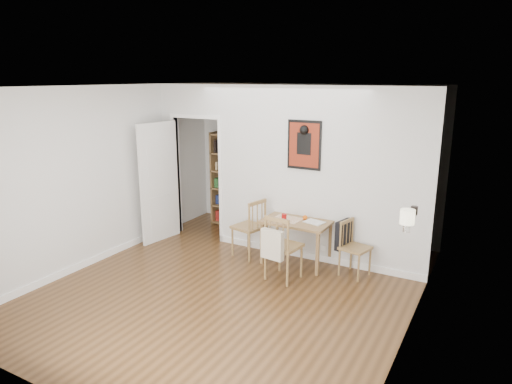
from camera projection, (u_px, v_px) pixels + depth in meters
The scene contains 15 objects.
ground at pixel (234, 286), 6.10m from camera, with size 5.20×5.20×0.00m, color brown.
room_shell at pixel (285, 173), 6.88m from camera, with size 5.20×5.20×5.20m.
dining_table at pixel (297, 226), 6.70m from camera, with size 0.98×0.63×0.67m.
chair_left at pixel (249, 227), 7.01m from camera, with size 0.56×0.56×0.92m.
chair_right at pixel (354, 247), 6.34m from camera, with size 0.52×0.48×0.79m.
chair_front at pixel (283, 247), 6.20m from camera, with size 0.52×0.57×0.93m.
bookshelf at pixel (231, 181), 8.39m from camera, with size 0.73×0.29×1.74m.
fireplace at pixel (408, 268), 5.15m from camera, with size 0.45×1.25×1.16m.
red_glass at pixel (284, 217), 6.68m from camera, with size 0.07×0.07×0.10m, color #970E0D.
orange_fruit at pixel (305, 217), 6.70m from camera, with size 0.07×0.07×0.07m, color #DF5B0B.
placemat at pixel (287, 219), 6.74m from camera, with size 0.42×0.32×0.00m, color beige.
notebook at pixel (314, 222), 6.57m from camera, with size 0.27×0.20×0.01m, color silver.
mantel_lamp at pixel (407, 218), 4.67m from camera, with size 0.15×0.15×0.24m.
ceramic_jar_a at pixel (411, 214), 5.14m from camera, with size 0.09×0.09×0.11m, color black.
ceramic_jar_b at pixel (414, 210), 5.28m from camera, with size 0.08×0.08×0.10m, color black.
Camera 1 is at (2.96, -4.77, 2.72)m, focal length 32.00 mm.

